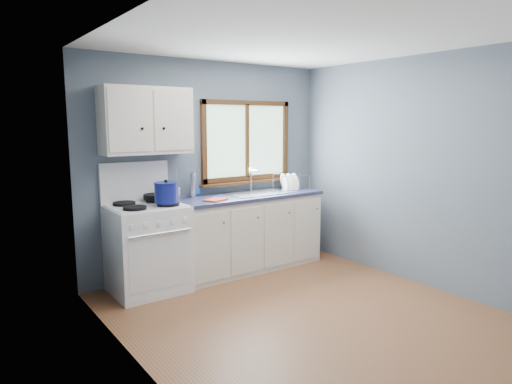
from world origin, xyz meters
TOP-DOWN VIEW (x-y plane):
  - floor at (0.00, 0.00)m, footprint 3.20×3.60m
  - ceiling at (0.00, 0.00)m, footprint 3.20×3.60m
  - wall_back at (0.00, 1.81)m, footprint 3.20×0.02m
  - wall_left at (-1.61, 0.00)m, footprint 0.02×3.60m
  - wall_right at (1.61, 0.00)m, footprint 0.02×3.60m
  - gas_range at (-0.95, 1.47)m, footprint 0.76×0.69m
  - base_cabinets at (0.36, 1.49)m, footprint 1.85×0.60m
  - countertop at (0.36, 1.49)m, footprint 1.89×0.64m
  - sink at (0.54, 1.49)m, footprint 0.84×0.46m
  - window at (0.54, 1.77)m, footprint 1.36×0.10m
  - upper_cabinets at (-0.85, 1.63)m, footprint 0.95×0.35m
  - skillet at (-0.78, 1.61)m, footprint 0.40×0.28m
  - stockpot at (-0.79, 1.32)m, footprint 0.30×0.30m
  - utensil_crock at (-0.51, 1.68)m, footprint 0.12×0.12m
  - thermos at (-0.29, 1.68)m, footprint 0.09×0.09m
  - soap_bottle at (-0.21, 1.75)m, footprint 0.12×0.12m
  - dish_towel at (-0.19, 1.34)m, footprint 0.29×0.25m
  - dish_rack at (1.03, 1.50)m, footprint 0.47×0.40m

SIDE VIEW (x-z plane):
  - floor at x=0.00m, z-range -0.02..0.00m
  - base_cabinets at x=0.36m, z-range -0.03..0.85m
  - gas_range at x=-0.95m, z-range -0.19..1.17m
  - sink at x=0.54m, z-range 0.64..1.08m
  - countertop at x=0.36m, z-range 0.88..0.92m
  - dish_towel at x=-0.19m, z-range 0.92..0.94m
  - dish_rack at x=1.03m, z-range 0.87..1.08m
  - skillet at x=-0.78m, z-range 0.96..1.01m
  - utensil_crock at x=-0.51m, z-range 0.81..1.18m
  - soap_bottle at x=-0.21m, z-range 0.92..1.20m
  - thermos at x=-0.29m, z-range 0.92..1.21m
  - stockpot at x=-0.79m, z-range 0.95..1.19m
  - wall_back at x=0.00m, z-range 0.00..2.50m
  - wall_left at x=-1.61m, z-range 0.00..2.50m
  - wall_right at x=1.61m, z-range 0.00..2.50m
  - window at x=0.54m, z-range 0.96..1.99m
  - upper_cabinets at x=-0.85m, z-range 1.45..2.15m
  - ceiling at x=0.00m, z-range 2.50..2.52m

